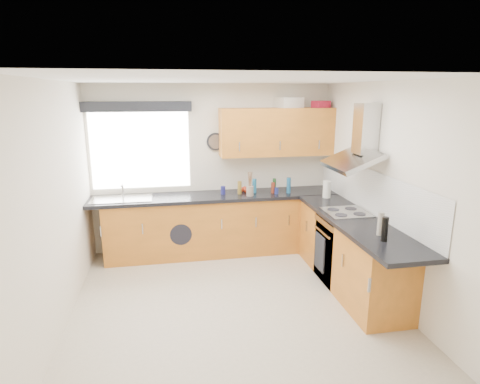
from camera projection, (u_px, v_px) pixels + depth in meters
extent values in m
plane|color=beige|center=(232.00, 301.00, 4.68)|extent=(3.60, 3.60, 0.00)
cube|color=white|center=(231.00, 80.00, 4.07)|extent=(3.60, 3.60, 0.02)
cube|color=silver|center=(213.00, 168.00, 6.09)|extent=(3.60, 0.02, 2.50)
cube|color=silver|center=(276.00, 267.00, 2.66)|extent=(3.60, 0.02, 2.50)
cube|color=silver|center=(57.00, 207.00, 4.06)|extent=(0.02, 3.60, 2.50)
cube|color=silver|center=(383.00, 191.00, 4.69)|extent=(0.02, 3.60, 2.50)
cube|color=white|center=(140.00, 151.00, 5.83)|extent=(1.40, 0.02, 1.10)
cube|color=black|center=(137.00, 107.00, 5.59)|extent=(1.50, 0.18, 0.14)
cube|color=white|center=(369.00, 191.00, 5.00)|extent=(0.01, 3.00, 0.54)
cube|color=#A65F1D|center=(209.00, 226.00, 6.00)|extent=(3.00, 0.58, 0.86)
cube|color=#A65F1D|center=(311.00, 220.00, 6.27)|extent=(0.60, 0.60, 0.86)
cube|color=#A65F1D|center=(350.00, 253.00, 4.98)|extent=(0.58, 2.10, 0.86)
cube|color=black|center=(215.00, 196.00, 5.90)|extent=(3.60, 0.62, 0.05)
cube|color=black|center=(357.00, 222.00, 4.73)|extent=(0.62, 2.42, 0.05)
cube|color=black|center=(344.00, 249.00, 5.13)|extent=(0.56, 0.58, 0.85)
cube|color=#AAAAAA|center=(346.00, 212.00, 5.01)|extent=(0.52, 0.52, 0.01)
cube|color=#A65F1D|center=(277.00, 132.00, 5.96)|extent=(1.70, 0.35, 0.70)
cube|color=white|center=(180.00, 228.00, 5.93)|extent=(0.58, 0.56, 0.85)
cylinder|color=black|center=(216.00, 142.00, 5.97)|extent=(0.26, 0.04, 0.26)
cube|color=white|center=(289.00, 102.00, 5.98)|extent=(0.43, 0.36, 0.15)
cube|color=maroon|center=(321.00, 104.00, 5.92)|extent=(0.27, 0.24, 0.10)
cylinder|color=#7D6C5C|center=(250.00, 191.00, 5.82)|extent=(0.13, 0.13, 0.15)
cylinder|color=white|center=(327.00, 189.00, 5.70)|extent=(0.12, 0.12, 0.24)
cylinder|color=navy|center=(289.00, 185.00, 5.97)|extent=(0.06, 0.06, 0.23)
cylinder|color=maroon|center=(273.00, 188.00, 5.97)|extent=(0.06, 0.06, 0.16)
cylinder|color=brown|center=(240.00, 188.00, 5.91)|extent=(0.06, 0.06, 0.19)
cylinder|color=#1A5D81|center=(254.00, 186.00, 5.98)|extent=(0.06, 0.06, 0.21)
cylinder|color=#181954|center=(223.00, 190.00, 5.91)|extent=(0.07, 0.07, 0.12)
cylinder|color=#153B18|center=(274.00, 185.00, 6.06)|extent=(0.05, 0.05, 0.20)
cylinder|color=navy|center=(276.00, 191.00, 5.93)|extent=(0.06, 0.06, 0.09)
cylinder|color=#9E9587|center=(381.00, 224.00, 4.20)|extent=(0.07, 0.07, 0.25)
cylinder|color=black|center=(385.00, 229.00, 4.03)|extent=(0.07, 0.07, 0.25)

